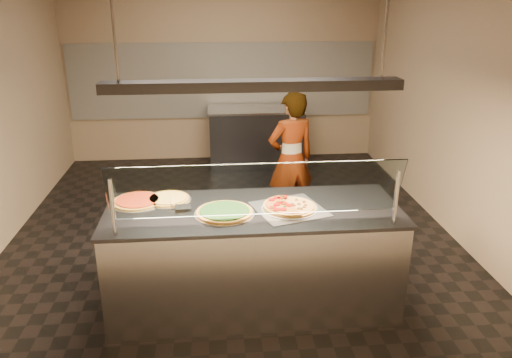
{
  "coord_description": "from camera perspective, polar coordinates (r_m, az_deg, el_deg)",
  "views": [
    {
      "loc": [
        -0.2,
        -5.14,
        2.59
      ],
      "look_at": [
        0.18,
        -0.89,
        1.02
      ],
      "focal_mm": 35.0,
      "sensor_mm": 36.0,
      "label": 1
    }
  ],
  "objects": [
    {
      "name": "half_pizza_pepperoni",
      "position": [
        4.12,
        2.4,
        -3.07
      ],
      "size": [
        0.34,
        0.48,
        0.05
      ],
      "color": "#8F6023",
      "rests_on": "perforated_tray"
    },
    {
      "name": "prep_table",
      "position": [
        8.01,
        -0.01,
        4.85
      ],
      "size": [
        1.51,
        0.74,
        0.93
      ],
      "color": "#2D2D32",
      "rests_on": "ground"
    },
    {
      "name": "pizza_spinach",
      "position": [
        4.05,
        -3.63,
        -3.78
      ],
      "size": [
        0.49,
        0.49,
        0.03
      ],
      "color": "silver",
      "rests_on": "serving_counter"
    },
    {
      "name": "lamp_rod_right",
      "position": [
        4.01,
        14.79,
        18.21
      ],
      "size": [
        0.02,
        0.02,
        1.01
      ],
      "primitive_type": "cylinder",
      "color": "#B7B7BC",
      "rests_on": "ceiling"
    },
    {
      "name": "sneeze_guard",
      "position": [
        3.72,
        0.14,
        -1.32
      ],
      "size": [
        2.21,
        0.18,
        0.54
      ],
      "color": "#B7B7BC",
      "rests_on": "serving_counter"
    },
    {
      "name": "wall_right",
      "position": [
        5.91,
        22.45,
        8.08
      ],
      "size": [
        0.02,
        6.0,
        3.0
      ],
      "primitive_type": "cube",
      "color": "#997C63",
      "rests_on": "ground"
    },
    {
      "name": "half_pizza_sausage",
      "position": [
        4.15,
        5.32,
        -3.07
      ],
      "size": [
        0.34,
        0.48,
        0.04
      ],
      "color": "#8F6023",
      "rests_on": "perforated_tray"
    },
    {
      "name": "lamp_rod_left",
      "position": [
        3.85,
        -16.14,
        18.03
      ],
      "size": [
        0.02,
        0.02,
        1.01
      ],
      "primitive_type": "cylinder",
      "color": "#B7B7BC",
      "rests_on": "ceiling"
    },
    {
      "name": "serving_counter",
      "position": [
        4.36,
        -0.29,
        -8.98
      ],
      "size": [
        2.45,
        0.94,
        0.93
      ],
      "color": "#B7B7BC",
      "rests_on": "ground"
    },
    {
      "name": "heat_lamp_housing",
      "position": [
        3.86,
        -0.33,
        10.64
      ],
      "size": [
        2.3,
        0.18,
        0.08
      ],
      "primitive_type": "cube",
      "color": "#2D2D32",
      "rests_on": "ceiling"
    },
    {
      "name": "pizza_spatula",
      "position": [
        4.23,
        -9.07,
        -2.78
      ],
      "size": [
        0.18,
        0.23,
        0.02
      ],
      "color": "#B7B7BC",
      "rests_on": "pizza_spinach"
    },
    {
      "name": "wall_front",
      "position": [
        2.4,
        0.21,
        -6.82
      ],
      "size": [
        5.0,
        0.02,
        3.0
      ],
      "primitive_type": "cube",
      "color": "#997C63",
      "rests_on": "ground"
    },
    {
      "name": "perforated_tray",
      "position": [
        4.14,
        3.85,
        -3.37
      ],
      "size": [
        0.66,
        0.66,
        0.01
      ],
      "color": "silver",
      "rests_on": "serving_counter"
    },
    {
      "name": "pizza_cheese",
      "position": [
        4.38,
        -10.01,
        -2.21
      ],
      "size": [
        0.4,
        0.4,
        0.03
      ],
      "color": "silver",
      "rests_on": "serving_counter"
    },
    {
      "name": "worker",
      "position": [
        5.84,
        4.01,
        2.27
      ],
      "size": [
        0.67,
        0.54,
        1.59
      ],
      "primitive_type": "imported",
      "rotation": [
        0.0,
        0.0,
        3.46
      ],
      "color": "black",
      "rests_on": "ground"
    },
    {
      "name": "ground",
      "position": [
        5.77,
        -2.64,
        -6.62
      ],
      "size": [
        5.0,
        6.0,
        0.02
      ],
      "primitive_type": "cube",
      "color": "black",
      "rests_on": "ground"
    },
    {
      "name": "pizza_tomato",
      "position": [
        4.39,
        -13.39,
        -2.42
      ],
      "size": [
        0.45,
        0.45,
        0.03
      ],
      "color": "silver",
      "rests_on": "serving_counter"
    },
    {
      "name": "wall_back",
      "position": [
        8.23,
        -3.83,
        12.57
      ],
      "size": [
        5.0,
        0.02,
        3.0
      ],
      "primitive_type": "cube",
      "color": "#997C63",
      "rests_on": "ground"
    },
    {
      "name": "tile_band",
      "position": [
        8.23,
        -3.79,
        11.16
      ],
      "size": [
        4.9,
        0.02,
        1.2
      ],
      "primitive_type": "cube",
      "color": "silver",
      "rests_on": "wall_back"
    }
  ]
}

